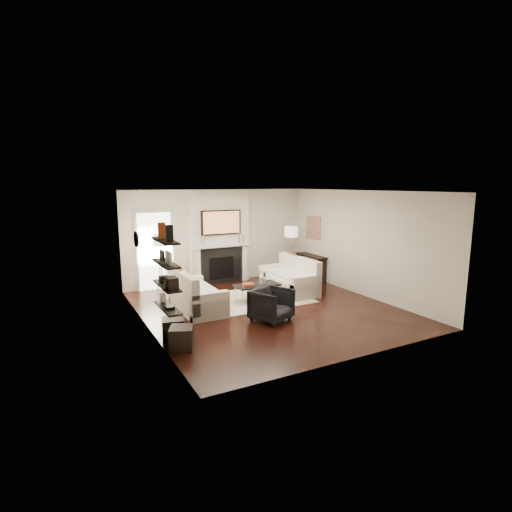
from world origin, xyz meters
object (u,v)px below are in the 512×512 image
armchair (271,303)px  ottoman_near (173,329)px  loveseat_right_base (288,284)px  lamp_left_shade (161,240)px  lamp_right_shade (291,232)px  coffee_table (257,285)px  loveseat_left_base (197,301)px

armchair → ottoman_near: 2.14m
loveseat_right_base → lamp_left_shade: 3.54m
armchair → lamp_left_shade: 3.55m
lamp_right_shade → ottoman_near: 5.56m
coffee_table → ottoman_near: 2.94m
armchair → ottoman_near: armchair is taller
lamp_right_shade → loveseat_left_base: bearing=-156.8°
loveseat_right_base → coffee_table: same height
coffee_table → lamp_left_shade: 2.72m
loveseat_right_base → lamp_right_shade: 1.91m
loveseat_left_base → ottoman_near: size_ratio=4.50×
coffee_table → loveseat_left_base: bearing=179.1°
lamp_left_shade → lamp_right_shade: 3.90m
loveseat_left_base → lamp_right_shade: (3.52, 1.51, 1.24)m
coffee_table → armchair: size_ratio=1.45×
loveseat_left_base → loveseat_right_base: bearing=6.8°
ottoman_near → lamp_left_shade: bearing=78.6°
loveseat_left_base → armchair: size_ratio=2.38×
loveseat_left_base → lamp_left_shade: bearing=103.4°
loveseat_left_base → loveseat_right_base: same height
loveseat_right_base → armchair: armchair is taller
loveseat_left_base → coffee_table: same height
coffee_table → lamp_right_shade: (1.97, 1.54, 1.05)m
coffee_table → lamp_right_shade: 2.71m
coffee_table → lamp_left_shade: (-1.93, 1.61, 1.05)m
coffee_table → loveseat_right_base: bearing=16.8°
lamp_left_shade → armchair: bearing=-63.4°
loveseat_right_base → armchair: (-1.55, -1.76, 0.17)m
loveseat_left_base → lamp_right_shade: lamp_right_shade is taller
loveseat_right_base → lamp_left_shade: bearing=157.5°
lamp_left_shade → lamp_right_shade: (3.90, -0.08, 0.00)m
loveseat_right_base → lamp_right_shade: lamp_right_shade is taller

